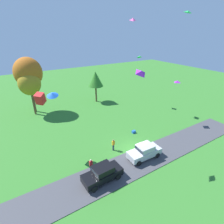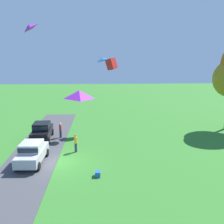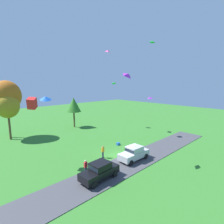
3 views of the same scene
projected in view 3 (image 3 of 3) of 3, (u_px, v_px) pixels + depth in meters
The scene contains 17 objects.
ground_plane at pixel (122, 156), 24.68m from camera, with size 120.00×120.00×0.00m, color #337528.
pavement_strip at pixel (134, 161), 23.05m from camera, with size 36.00×4.40×0.06m, color #424247.
car_sedan_by_flagpole at pixel (100, 170), 18.50m from camera, with size 4.47×2.11×1.84m.
car_sedan_far_end at pixel (134, 153), 23.18m from camera, with size 4.45×2.06×1.84m.
person_watching_sky at pixel (86, 167), 19.54m from camera, with size 0.36×0.24×1.71m.
person_on_lawn at pixel (103, 152), 23.89m from camera, with size 0.36×0.24×1.71m.
tree_center_back at pixel (8, 106), 30.90m from camera, with size 3.94×3.94×8.33m.
tree_left_of_center at pixel (6, 96), 31.74m from camera, with size 5.05×5.05×10.66m.
tree_right_of_center at pixel (74, 105), 39.90m from camera, with size 3.28×3.28×6.92m.
cooler_box at pixel (118, 144), 28.98m from camera, with size 0.56×0.40×0.40m, color blue.
kite_diamond_near_flag at pixel (150, 98), 32.78m from camera, with size 0.97×0.89×0.33m, color purple.
kite_diamond_high_right at pixel (114, 83), 39.59m from camera, with size 0.75×0.89×0.26m, color green.
kite_diamond_topmost at pixel (152, 42), 29.64m from camera, with size 1.04×0.81×0.26m, color green.
kite_box_low_drifter at pixel (32, 103), 20.22m from camera, with size 0.88×0.88×1.23m, color red.
kite_delta_mid_center at pixel (46, 98), 20.18m from camera, with size 1.28×1.28×0.38m, color blue.
kite_diamond_trailing_tail at pixel (107, 51), 35.58m from camera, with size 0.84×1.08×0.36m, color #EA4C9E.
kite_diamond_over_trees at pixel (128, 75), 20.64m from camera, with size 1.04×0.93×0.33m, color purple.
Camera 3 is at (-17.08, -15.93, 10.20)m, focal length 28.00 mm.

